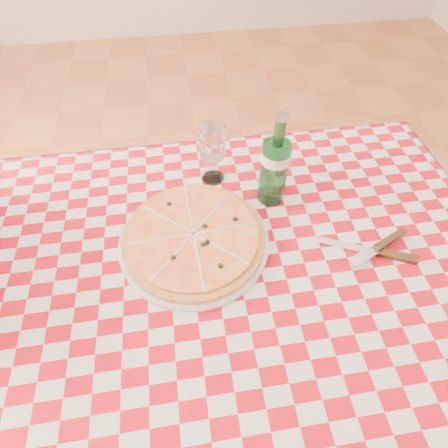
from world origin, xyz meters
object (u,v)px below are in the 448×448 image
Objects in this scene: dining_table at (235,279)px; water_bottle at (275,161)px; pizza_plate at (194,237)px; wine_glass at (212,154)px.

water_bottle is (0.12, 0.18, 0.23)m from dining_table.
water_bottle is (0.22, 0.12, 0.11)m from pizza_plate.
pizza_plate is at bearing -150.82° from water_bottle.
water_bottle reaches higher than wine_glass.
wine_glass reaches higher than dining_table.
pizza_plate reaches higher than dining_table.
dining_table is 4.62× the size of water_bottle.
dining_table is 3.30× the size of pizza_plate.
water_bottle is at bearing 29.18° from pizza_plate.
water_bottle is at bearing -33.70° from wine_glass.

